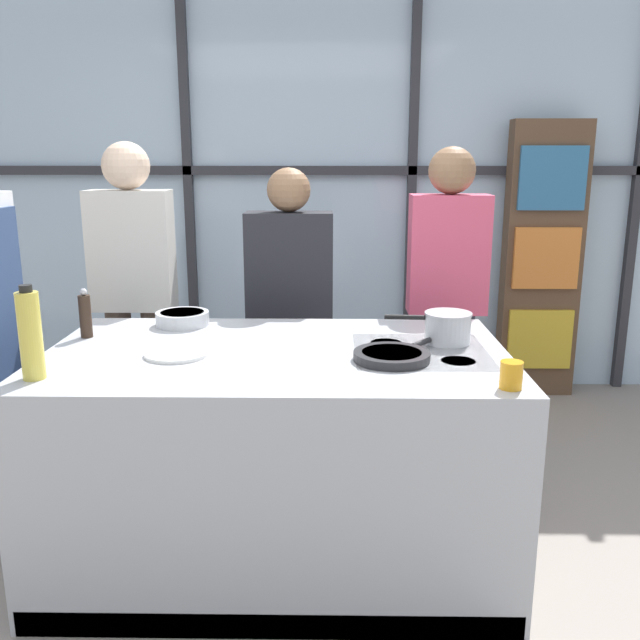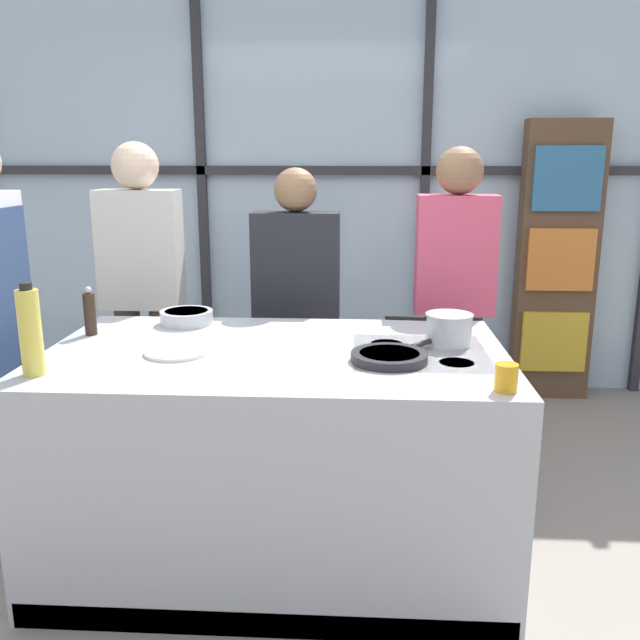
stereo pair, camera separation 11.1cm
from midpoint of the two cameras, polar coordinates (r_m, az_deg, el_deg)
name	(u,v)px [view 1 (the left image)]	position (r m, az deg, el deg)	size (l,w,h in m)	color
ground_plane	(280,552)	(3.05, -4.52, -18.93)	(18.00, 18.00, 0.00)	gray
back_window_wall	(300,190)	(4.79, -2.36, 10.87)	(6.40, 0.10, 2.80)	silver
bookshelf	(542,261)	(4.84, 17.56, 4.72)	(0.52, 0.19, 1.87)	brown
demo_island	(278,456)	(2.83, -4.67, -11.32)	(1.81, 1.06, 0.89)	#B7BABF
spectator_far_left	(134,285)	(3.68, -16.26, 2.85)	(0.42, 0.24, 1.71)	#47382D
spectator_center_left	(290,303)	(3.55, -3.45, 1.43)	(0.45, 0.22, 1.58)	black
spectator_center_right	(447,287)	(3.56, 9.74, 2.72)	(0.40, 0.24, 1.69)	#232838
frying_pan	(393,355)	(2.55, 4.92, -2.97)	(0.39, 0.44, 0.04)	#232326
saucepan	(447,327)	(2.80, 9.54, -0.56)	(0.35, 0.19, 0.13)	silver
white_plate	(177,354)	(2.67, -13.13, -2.77)	(0.25, 0.25, 0.01)	white
mixing_bowl	(182,318)	(3.13, -12.51, 0.17)	(0.24, 0.24, 0.06)	silver
oil_bottle	(30,335)	(2.52, -24.38, -1.16)	(0.08, 0.08, 0.33)	#E0CC4C
pepper_grinder	(85,315)	(3.02, -20.16, 0.39)	(0.05, 0.05, 0.21)	#332319
juice_glass_near	(511,375)	(2.30, 14.47, -4.52)	(0.07, 0.07, 0.09)	orange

